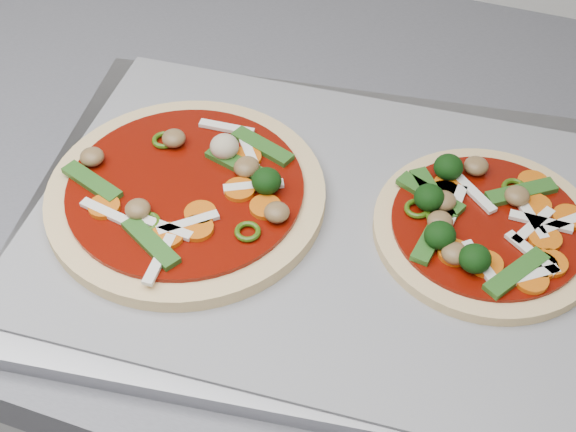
% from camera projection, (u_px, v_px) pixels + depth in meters
% --- Properties ---
extents(baking_tray, '(0.51, 0.40, 0.02)m').
position_uv_depth(baking_tray, '(317.00, 228.00, 0.64)').
color(baking_tray, gray).
rests_on(baking_tray, countertop).
extents(parchment, '(0.47, 0.35, 0.00)m').
position_uv_depth(parchment, '(317.00, 220.00, 0.64)').
color(parchment, gray).
rests_on(parchment, baking_tray).
extents(pizza_left, '(0.27, 0.27, 0.04)m').
position_uv_depth(pizza_left, '(188.00, 192.00, 0.64)').
color(pizza_left, '#E9C77F').
rests_on(pizza_left, parchment).
extents(pizza_right, '(0.20, 0.20, 0.03)m').
position_uv_depth(pizza_right, '(483.00, 225.00, 0.62)').
color(pizza_right, '#E9C77F').
rests_on(pizza_right, parchment).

